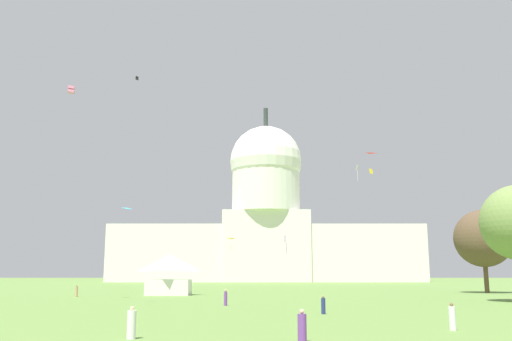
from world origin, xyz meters
name	(u,v)px	position (x,y,z in m)	size (l,w,h in m)	color
capitol_building	(264,222)	(2.03, 198.09, 23.47)	(122.51, 29.05, 70.56)	silver
event_tent	(167,274)	(-15.53, 65.78, 3.25)	(6.96, 5.53, 6.26)	white
tree_east_far	(481,238)	(37.65, 74.92, 9.31)	(12.56, 12.13, 14.30)	brown
person_white_mid_right	(130,324)	(-8.41, 7.88, 0.74)	(0.54, 0.54, 1.65)	silver
person_purple_lawn_far_left	(224,298)	(-5.16, 37.56, 0.78)	(0.42, 0.42, 1.67)	#703D93
person_white_deep_crowd	(450,318)	(9.68, 12.17, 0.73)	(0.57, 0.57, 1.61)	silver
person_navy_edge_west	(322,306)	(3.62, 25.49, 0.69)	(0.41, 0.41, 1.51)	navy
person_purple_front_center	(300,327)	(0.30, 6.53, 0.72)	(0.47, 0.47, 1.60)	#703D93
person_tan_back_left	(74,292)	(-27.79, 59.32, 0.76)	(0.57, 0.57, 1.68)	tan
kite_cyan_low	(128,211)	(-16.57, 41.77, 10.35)	(1.21, 1.38, 0.24)	#33BCDB
kite_black_high	(135,78)	(-32.27, 111.85, 52.19)	(0.86, 0.80, 0.98)	black
kite_white_mid	(355,169)	(26.12, 128.72, 31.76)	(0.68, 1.09, 4.52)	white
kite_violet_low	(283,240)	(2.69, 66.81, 8.57)	(0.32, 1.02, 2.96)	purple
kite_yellow_mid	(369,171)	(22.20, 92.03, 24.39)	(0.96, 0.83, 1.12)	yellow
kite_gold_low	(230,241)	(-7.68, 109.21, 10.75)	(1.86, 1.35, 2.19)	gold
kite_pink_mid	(69,89)	(-25.71, 46.01, 26.53)	(0.95, 0.92, 0.91)	pink
kite_red_mid	(368,156)	(14.54, 56.80, 20.08)	(1.60, 1.03, 0.12)	red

